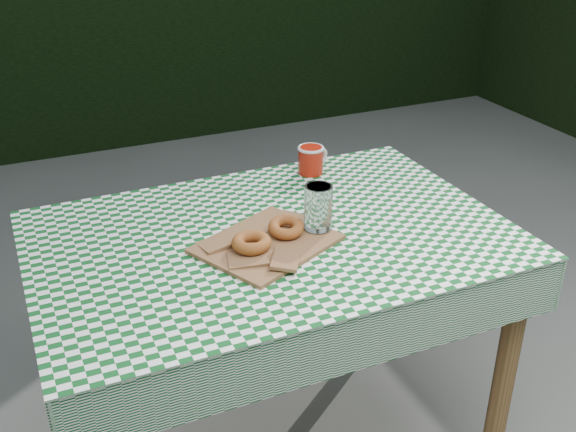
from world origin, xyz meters
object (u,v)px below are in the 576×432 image
at_px(coffee_mug, 311,160).
at_px(table, 273,349).
at_px(paper_bag, 267,243).
at_px(drinking_glass, 318,209).

bearing_deg(coffee_mug, table, -151.48).
relative_size(paper_bag, coffee_mug, 2.09).
relative_size(coffee_mug, drinking_glass, 1.17).
height_order(table, coffee_mug, coffee_mug).
relative_size(table, paper_bag, 3.77).
xyz_separation_m(table, paper_bag, (-0.04, -0.05, 0.39)).
bearing_deg(paper_bag, coffee_mug, 51.05).
bearing_deg(table, paper_bag, -124.42).
distance_m(paper_bag, drinking_glass, 0.16).
distance_m(paper_bag, coffee_mug, 0.49).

